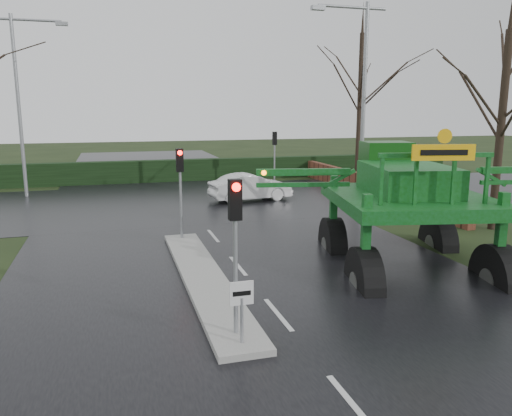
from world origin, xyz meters
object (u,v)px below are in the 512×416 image
object	(u,v)px
traffic_signal_near	(235,224)
white_sedan	(250,201)
traffic_signal_mid	(180,174)
crop_sprayer	(365,193)
keep_left_sign	(242,302)
street_light_left_far	(23,90)
traffic_signal_far	(275,146)
street_light_right	(359,88)

from	to	relation	value
traffic_signal_near	white_sedan	bearing A→B (deg)	73.39
traffic_signal_mid	crop_sprayer	size ratio (longest dim) A/B	0.36
crop_sprayer	white_sedan	distance (m)	13.84
keep_left_sign	white_sedan	distance (m)	17.38
keep_left_sign	traffic_signal_near	distance (m)	1.61
traffic_signal_near	street_light_left_far	distance (m)	22.37
street_light_left_far	crop_sprayer	xyz separation A→B (m)	(11.29, -18.41, -3.38)
traffic_signal_mid	crop_sprayer	world-z (taller)	crop_sprayer
street_light_left_far	crop_sprayer	size ratio (longest dim) A/B	1.03
traffic_signal_near	white_sedan	world-z (taller)	traffic_signal_near
traffic_signal_mid	traffic_signal_far	xyz separation A→B (m)	(7.80, 12.52, 0.00)
traffic_signal_far	crop_sprayer	world-z (taller)	crop_sprayer
traffic_signal_near	keep_left_sign	bearing A→B (deg)	-90.00
keep_left_sign	traffic_signal_near	bearing A→B (deg)	90.00
traffic_signal_near	street_light_left_far	world-z (taller)	street_light_left_far
traffic_signal_mid	crop_sprayer	bearing A→B (deg)	-53.36
traffic_signal_near	traffic_signal_far	xyz separation A→B (m)	(7.80, 21.02, 0.00)
keep_left_sign	crop_sprayer	xyz separation A→B (m)	(4.39, 3.09, 1.55)
traffic_signal_mid	white_sedan	distance (m)	9.43
street_light_right	crop_sprayer	xyz separation A→B (m)	(-5.10, -10.41, -3.38)
keep_left_sign	traffic_signal_far	size ratio (longest dim) A/B	0.38
crop_sprayer	keep_left_sign	bearing A→B (deg)	-133.21
keep_left_sign	white_sedan	xyz separation A→B (m)	(4.82, 16.67, -1.06)
keep_left_sign	traffic_signal_mid	bearing A→B (deg)	90.00
keep_left_sign	traffic_signal_far	world-z (taller)	traffic_signal_far
keep_left_sign	traffic_signal_near	world-z (taller)	traffic_signal_near
traffic_signal_near	traffic_signal_mid	xyz separation A→B (m)	(0.00, 8.50, 0.00)
traffic_signal_near	traffic_signal_far	world-z (taller)	same
traffic_signal_near	street_light_left_far	bearing A→B (deg)	108.17
traffic_signal_far	street_light_left_far	bearing A→B (deg)	0.03
keep_left_sign	street_light_right	size ratio (longest dim) A/B	0.14
traffic_signal_near	street_light_right	xyz separation A→B (m)	(9.49, 13.01, 3.40)
street_light_left_far	white_sedan	bearing A→B (deg)	-22.41
keep_left_sign	traffic_signal_far	distance (m)	22.93
traffic_signal_far	traffic_signal_near	bearing A→B (deg)	69.64
traffic_signal_far	street_light_right	xyz separation A→B (m)	(1.69, -8.01, 3.40)
traffic_signal_mid	crop_sprayer	xyz separation A→B (m)	(4.39, -5.90, 0.02)
street_light_left_far	crop_sprayer	world-z (taller)	street_light_left_far
traffic_signal_mid	crop_sprayer	distance (m)	7.36
traffic_signal_near	street_light_right	size ratio (longest dim) A/B	0.35
street_light_right	white_sedan	bearing A→B (deg)	145.85
traffic_signal_mid	street_light_right	size ratio (longest dim) A/B	0.35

